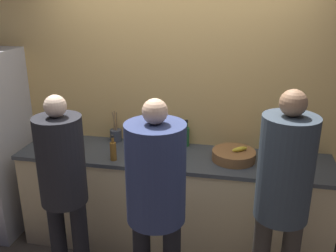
% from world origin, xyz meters
% --- Properties ---
extents(wall_back, '(5.20, 0.06, 2.60)m').
position_xyz_m(wall_back, '(0.00, 0.68, 1.30)').
color(wall_back, '#E0B266').
rests_on(wall_back, ground_plane).
extents(counter, '(2.82, 0.66, 0.94)m').
position_xyz_m(counter, '(0.00, 0.36, 0.47)').
color(counter, beige).
rests_on(counter, ground_plane).
extents(person_left, '(0.36, 0.36, 1.64)m').
position_xyz_m(person_left, '(-0.72, -0.33, 0.98)').
color(person_left, black).
rests_on(person_left, ground_plane).
extents(person_center, '(0.41, 0.41, 1.69)m').
position_xyz_m(person_center, '(0.04, -0.46, 1.04)').
color(person_center, black).
rests_on(person_center, ground_plane).
extents(person_right, '(0.37, 0.37, 1.75)m').
position_xyz_m(person_right, '(0.89, -0.31, 1.06)').
color(person_right, '#38332D').
rests_on(person_right, ground_plane).
extents(fruit_bowl, '(0.38, 0.38, 0.13)m').
position_xyz_m(fruit_bowl, '(0.54, 0.35, 0.98)').
color(fruit_bowl, brown).
rests_on(fruit_bowl, counter).
extents(utensil_crock, '(0.11, 0.11, 0.30)m').
position_xyz_m(utensil_crock, '(-0.61, 0.57, 1.01)').
color(utensil_crock, '#3D424C').
rests_on(utensil_crock, counter).
extents(bottle_green, '(0.06, 0.06, 0.26)m').
position_xyz_m(bottle_green, '(0.09, 0.59, 1.04)').
color(bottle_green, '#236033').
rests_on(bottle_green, counter).
extents(bottle_amber, '(0.05, 0.05, 0.23)m').
position_xyz_m(bottle_amber, '(-0.48, 0.14, 1.03)').
color(bottle_amber, brown).
rests_on(bottle_amber, counter).
extents(cup_red, '(0.07, 0.07, 0.08)m').
position_xyz_m(cup_red, '(-0.41, 0.41, 0.98)').
color(cup_red, '#A33D33').
rests_on(cup_red, counter).
extents(potted_plant, '(0.17, 0.17, 0.27)m').
position_xyz_m(potted_plant, '(0.98, 0.42, 1.09)').
color(potted_plant, '#3D3D42').
rests_on(potted_plant, counter).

